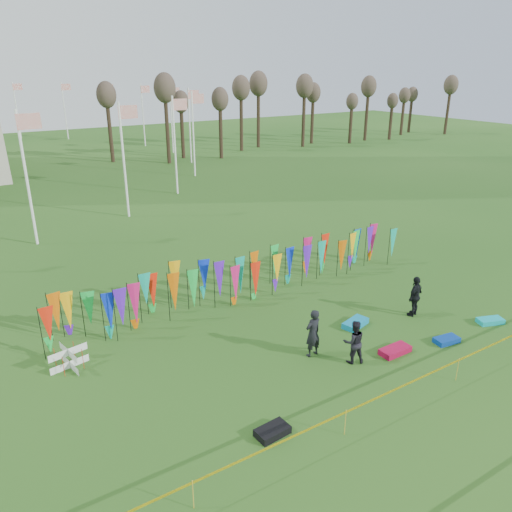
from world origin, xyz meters
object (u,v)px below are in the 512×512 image
person_left (313,333)px  kite_bag_red (395,350)px  person_mid (354,342)px  kite_bag_blue (447,340)px  kite_bag_black (272,431)px  kite_bag_teal (490,321)px  person_right (415,296)px  box_kite (69,359)px  kite_bag_turquoise (355,323)px

person_left → kite_bag_red: (2.78, -1.58, -0.84)m
person_mid → kite_bag_blue: 4.28m
kite_bag_black → kite_bag_teal: (11.72, 0.74, -0.01)m
person_mid → kite_bag_blue: size_ratio=1.68×
kite_bag_teal → person_right: bearing=134.5°
box_kite → kite_bag_red: (10.76, -5.58, -0.29)m
person_left → kite_bag_black: person_left is taller
person_right → kite_bag_teal: person_right is taller
person_right → kite_bag_teal: (2.22, -2.26, -0.81)m
kite_bag_blue → person_right: bearing=73.4°
kite_bag_red → kite_bag_teal: kite_bag_red is taller
person_mid → kite_bag_red: 1.97m
kite_bag_black → kite_bag_teal: bearing=3.6°
kite_bag_turquoise → kite_bag_red: bearing=-94.4°
kite_bag_teal → kite_bag_red: bearing=174.6°
kite_bag_red → kite_bag_black: kite_bag_black is taller
person_right → kite_bag_turquoise: bearing=-28.6°
box_kite → kite_bag_black: 8.04m
box_kite → kite_bag_red: box_kite is taller
kite_bag_blue → kite_bag_teal: bearing=0.9°
kite_bag_blue → kite_bag_red: bearing=167.0°
person_mid → kite_bag_black: 5.04m
person_left → kite_bag_black: size_ratio=1.87×
person_right → kite_bag_teal: 3.27m
box_kite → person_left: (7.98, -3.99, 0.54)m
box_kite → kite_bag_black: bearing=-57.9°
kite_bag_red → box_kite: bearing=152.6°
kite_bag_turquoise → kite_bag_black: 7.60m
kite_bag_blue → kite_bag_black: 8.84m
person_mid → kite_bag_turquoise: person_mid is taller
box_kite → kite_bag_black: size_ratio=0.80×
kite_bag_red → person_left: bearing=150.3°
box_kite → kite_bag_teal: 17.10m
box_kite → kite_bag_blue: box_kite is taller
box_kite → kite_bag_blue: (13.08, -6.11, -0.30)m
person_left → kite_bag_teal: 8.32m
person_right → kite_bag_red: person_right is taller
person_mid → kite_bag_blue: (4.11, -0.96, -0.74)m
person_right → kite_bag_blue: 2.54m
kite_bag_turquoise → kite_bag_red: (-0.19, -2.40, -0.00)m
box_kite → kite_bag_turquoise: 11.40m
box_kite → person_mid: 10.35m
kite_bag_red → kite_bag_teal: (5.23, -0.49, -0.01)m
person_mid → kite_bag_teal: size_ratio=1.54×
box_kite → person_right: person_right is taller
kite_bag_turquoise → kite_bag_black: (-6.67, -3.63, -0.00)m
kite_bag_black → kite_bag_teal: size_ratio=0.94×
box_kite → kite_bag_turquoise: box_kite is taller
person_left → kite_bag_teal: size_ratio=1.75×
kite_bag_turquoise → kite_bag_black: kite_bag_turquoise is taller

